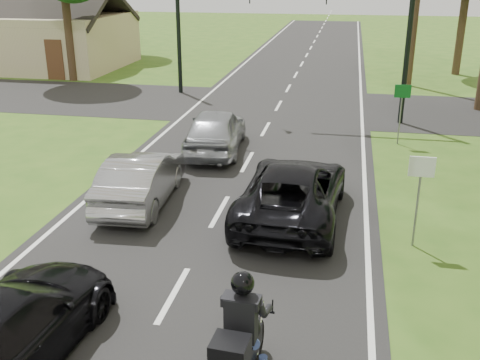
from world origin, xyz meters
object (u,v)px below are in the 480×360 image
silver_sedan (141,179)px  sign_white (420,180)px  silver_suv (216,130)px  dark_suv (293,191)px  dark_car_behind (2,331)px  sign_green (402,100)px  motorcycle_rider (241,352)px  traffic_signal (361,16)px

silver_sedan → sign_white: size_ratio=1.95×
sign_white → silver_suv: bearing=135.1°
dark_suv → dark_car_behind: (-3.77, -6.50, -0.03)m
sign_white → sign_green: (0.20, 8.00, 0.00)m
dark_suv → sign_green: (3.04, 6.98, 0.88)m
dark_suv → sign_white: size_ratio=2.40×
motorcycle_rider → sign_white: bearing=66.2°
silver_sedan → sign_green: (7.05, 6.80, 0.90)m
sign_white → sign_green: bearing=88.6°
silver_sedan → dark_suv: bearing=173.8°
silver_sedan → dark_car_behind: bearing=88.4°
dark_suv → dark_car_behind: dark_suv is taller
motorcycle_rider → traffic_signal: size_ratio=0.38×
silver_sedan → dark_car_behind: (0.24, -6.68, 0.00)m
motorcycle_rider → silver_sedan: 7.72m
silver_suv → traffic_signal: traffic_signal is taller
motorcycle_rider → dark_suv: bearing=93.7°
traffic_signal → sign_green: size_ratio=3.00×
dark_car_behind → traffic_signal: (5.25, 16.50, 3.44)m
silver_suv → sign_green: 6.54m
silver_sedan → traffic_signal: size_ratio=0.65×
traffic_signal → sign_green: 4.24m
dark_car_behind → sign_green: size_ratio=2.22×
motorcycle_rider → traffic_signal: traffic_signal is taller
sign_white → silver_sedan: bearing=170.1°
silver_suv → sign_green: bearing=-166.2°
silver_sedan → traffic_signal: traffic_signal is taller
dark_car_behind → sign_green: (6.81, 13.48, 0.90)m
traffic_signal → dark_car_behind: bearing=-107.7°
motorcycle_rider → silver_sedan: (-3.94, 6.64, -0.12)m
traffic_signal → silver_sedan: bearing=-119.2°
motorcycle_rider → silver_suv: 11.79m
dark_suv → dark_car_behind: size_ratio=1.08×
motorcycle_rider → traffic_signal: (1.55, 16.46, 3.32)m
silver_sedan → motorcycle_rider: bearing=117.1°
silver_suv → dark_suv: bearing=117.7°
dark_suv → sign_green: 7.66m
dark_suv → sign_green: size_ratio=2.40×
dark_car_behind → traffic_signal: bearing=-104.7°
silver_suv → sign_white: size_ratio=2.05×
sign_green → traffic_signal: bearing=117.4°
motorcycle_rider → dark_suv: motorcycle_rider is taller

